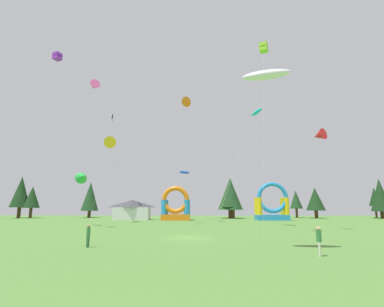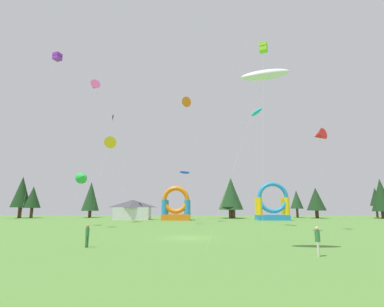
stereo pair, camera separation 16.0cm
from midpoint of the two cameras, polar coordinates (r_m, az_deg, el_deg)
The scene contains 27 objects.
ground_plane at distance 27.64m, azimuth -0.69°, elevation -16.10°, with size 120.00×120.00×0.00m, color #548438.
kite_yellow_delta at distance 53.51m, azimuth -15.74°, elevation 2.00°, with size 4.69×3.08×14.87m.
kite_white_parafoil at distance 21.98m, azimuth 14.25°, elevation 14.66°, with size 6.04×1.67×12.65m.
kite_lime_box at distance 36.87m, azimuth 13.86°, elevation 19.38°, with size 2.38×4.61×21.41m.
kite_cyan_parafoil at distance 44.53m, azimuth 12.57°, elevation 7.84°, with size 2.97×7.54×17.04m.
kite_black_diamond at distance 62.22m, azimuth -15.05°, elevation 6.61°, with size 1.63×6.44×21.17m.
kite_orange_delta at distance 54.87m, azimuth -1.46°, elevation 9.87°, with size 6.36×4.77×22.70m.
kite_purple_box at distance 44.91m, azimuth -24.68°, elevation 16.72°, with size 4.44×1.92×22.98m.
kite_pink_delta at distance 56.73m, azimuth -18.43°, elevation 12.35°, with size 9.09×6.66×25.11m.
kite_green_delta at distance 46.10m, azimuth -20.43°, elevation -4.30°, with size 2.69×2.49×8.02m.
kite_blue_parafoil at distance 46.85m, azimuth -1.36°, elevation -3.69°, with size 3.02×2.38×8.55m.
kite_red_delta at distance 39.80m, azimuth 23.62°, elevation 3.27°, with size 3.39×2.74×12.33m.
person_midfield at distance 22.53m, azimuth -19.54°, elevation -14.56°, with size 0.36×0.36×1.55m.
person_near_camera at distance 19.15m, azimuth 23.51°, elevation -14.96°, with size 0.39×0.39×1.68m.
inflatable_blue_arch at distance 61.60m, azimuth 15.49°, elevation -9.89°, with size 6.36×3.61×7.52m.
inflatable_yellow_castle at distance 59.45m, azimuth -3.05°, elevation -10.60°, with size 5.64×3.98×6.70m.
festival_tent at distance 63.06m, azimuth -11.49°, elevation -10.68°, with size 7.34×3.28×4.07m.
tree_row_0 at distance 81.15m, azimuth -30.21°, elevation -6.51°, with size 4.46×4.46×9.76m.
tree_row_1 at distance 79.62m, azimuth -28.56°, elevation -7.51°, with size 3.71×3.71×7.40m.
tree_row_2 at distance 76.40m, azimuth -19.07°, elevation -7.90°, with size 4.12×4.12×8.61m.
tree_row_3 at distance 69.72m, azimuth 7.61°, elevation -7.81°, with size 5.75×5.75×9.28m.
tree_row_4 at distance 68.74m, azimuth 7.71°, elevation -7.60°, with size 4.45×4.45×9.16m.
tree_row_5 at distance 68.15m, azimuth 8.17°, elevation -8.90°, with size 3.61×3.61×6.55m.
tree_row_6 at distance 76.96m, azimuth 19.77°, elevation -8.47°, with size 3.02×3.02×6.55m.
tree_row_7 at distance 75.03m, azimuth 23.07°, elevation -8.19°, with size 4.29×4.29×7.02m.
tree_row_8 at distance 80.05m, azimuth 32.99°, elevation -6.79°, with size 4.30×4.30×9.00m.
tree_row_9 at distance 84.58m, azimuth 32.21°, elevation -7.18°, with size 2.70×2.70×7.23m.
Camera 2 is at (1.18, -27.47, 2.89)m, focal length 27.35 mm.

